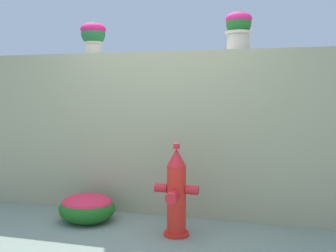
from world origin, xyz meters
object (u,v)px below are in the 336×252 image
(potted_plant_2, at_px, (239,28))
(flower_bush_left, at_px, (87,207))
(fire_hydrant, at_px, (176,194))
(potted_plant_1, at_px, (93,34))

(potted_plant_2, relative_size, flower_bush_left, 0.71)
(potted_plant_2, bearing_deg, fire_hydrant, -122.68)
(potted_plant_1, xyz_separation_m, flower_bush_left, (0.17, -0.57, -1.94))
(flower_bush_left, bearing_deg, fire_hydrant, -8.22)
(potted_plant_1, relative_size, fire_hydrant, 0.43)
(flower_bush_left, bearing_deg, potted_plant_2, 22.55)
(potted_plant_2, height_order, flower_bush_left, potted_plant_2)
(fire_hydrant, height_order, flower_bush_left, fire_hydrant)
(potted_plant_2, relative_size, fire_hydrant, 0.48)
(potted_plant_1, relative_size, potted_plant_2, 0.88)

